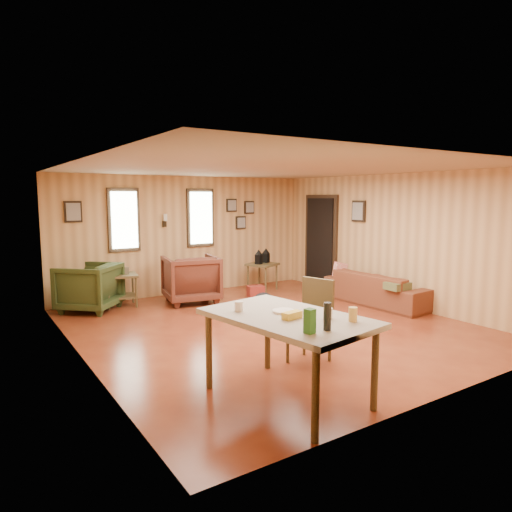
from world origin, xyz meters
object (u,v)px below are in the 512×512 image
(recliner_brown, at_px, (191,277))
(dining_table, at_px, (289,323))
(side_table, at_px, (262,262))
(sofa, at_px, (378,283))
(end_table, at_px, (121,284))
(recliner_green, at_px, (89,285))

(recliner_brown, bearing_deg, dining_table, 87.64)
(dining_table, bearing_deg, side_table, 49.70)
(side_table, bearing_deg, dining_table, -121.27)
(sofa, relative_size, side_table, 2.31)
(end_table, height_order, side_table, side_table)
(sofa, xyz_separation_m, side_table, (-1.07, 2.26, 0.20))
(side_table, height_order, dining_table, dining_table)
(dining_table, bearing_deg, recliner_green, 90.27)
(recliner_green, bearing_deg, sofa, 105.13)
(end_table, xyz_separation_m, dining_table, (0.21, -4.74, 0.37))
(end_table, distance_m, dining_table, 4.76)
(end_table, bearing_deg, side_table, -3.79)
(sofa, relative_size, recliner_brown, 2.09)
(recliner_green, relative_size, side_table, 1.04)
(recliner_green, xyz_separation_m, dining_table, (0.77, -4.71, 0.31))
(end_table, distance_m, side_table, 2.98)
(recliner_brown, relative_size, end_table, 1.36)
(recliner_brown, height_order, side_table, recliner_brown)
(dining_table, bearing_deg, recliner_brown, 68.02)
(sofa, distance_m, recliner_brown, 3.50)
(recliner_brown, relative_size, recliner_green, 1.07)
(recliner_brown, distance_m, end_table, 1.27)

